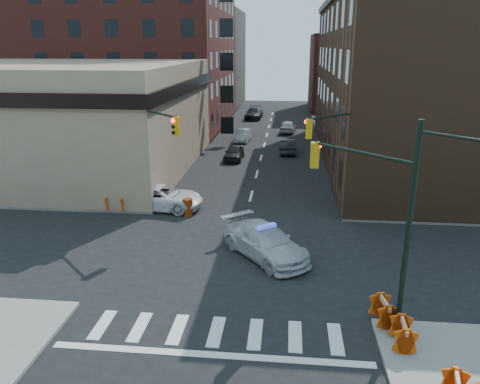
% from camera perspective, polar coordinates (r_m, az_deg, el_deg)
% --- Properties ---
extents(ground, '(140.00, 140.00, 0.00)m').
position_cam_1_polar(ground, '(24.51, -0.51, -7.73)').
color(ground, black).
rests_on(ground, ground).
extents(sidewalk_nw, '(34.00, 54.50, 0.15)m').
position_cam_1_polar(sidewalk_nw, '(61.30, -18.94, 6.87)').
color(sidewalk_nw, gray).
rests_on(sidewalk_nw, ground).
extents(sidewalk_ne, '(34.00, 54.50, 0.15)m').
position_cam_1_polar(sidewalk_ne, '(59.41, 26.10, 5.71)').
color(sidewalk_ne, gray).
rests_on(sidewalk_ne, ground).
extents(bank_building, '(22.00, 22.00, 9.00)m').
position_cam_1_polar(bank_building, '(43.58, -21.00, 8.55)').
color(bank_building, '#9E8367').
rests_on(bank_building, ground).
extents(apartment_block, '(25.00, 25.00, 24.00)m').
position_cam_1_polar(apartment_block, '(65.49, -13.53, 18.46)').
color(apartment_block, maroon).
rests_on(apartment_block, ground).
extents(commercial_row_ne, '(14.00, 34.00, 14.00)m').
position_cam_1_polar(commercial_row_ne, '(45.88, 19.57, 12.25)').
color(commercial_row_ne, '#4E311F').
rests_on(commercial_row_ne, ground).
extents(filler_nw, '(20.00, 18.00, 16.00)m').
position_cam_1_polar(filler_nw, '(86.06, -6.79, 15.82)').
color(filler_nw, brown).
rests_on(filler_nw, ground).
extents(filler_ne, '(16.00, 16.00, 12.00)m').
position_cam_1_polar(filler_ne, '(80.97, 14.47, 13.88)').
color(filler_ne, maroon).
rests_on(filler_ne, ground).
extents(signal_pole_se, '(5.40, 5.27, 8.00)m').
position_cam_1_polar(signal_pole_se, '(17.87, 17.02, -2.39)').
color(signal_pole_se, black).
rests_on(signal_pole_se, sidewalk_se).
extents(signal_pole_nw, '(3.58, 3.67, 8.00)m').
position_cam_1_polar(signal_pole_nw, '(29.25, -10.87, 5.14)').
color(signal_pole_nw, black).
rests_on(signal_pole_nw, sidewalk_nw).
extents(signal_pole_ne, '(3.67, 3.58, 8.00)m').
position_cam_1_polar(signal_pole_ne, '(28.25, 12.58, 4.60)').
color(signal_pole_ne, black).
rests_on(signal_pole_ne, sidewalk_ne).
extents(tree_ne_near, '(3.00, 3.00, 4.85)m').
position_cam_1_polar(tree_ne_near, '(48.78, 11.86, 8.97)').
color(tree_ne_near, black).
rests_on(tree_ne_near, sidewalk_ne).
extents(tree_ne_far, '(3.00, 3.00, 4.85)m').
position_cam_1_polar(tree_ne_far, '(56.68, 11.08, 10.18)').
color(tree_ne_far, black).
rests_on(tree_ne_far, sidewalk_ne).
extents(police_car, '(5.30, 5.80, 1.63)m').
position_cam_1_polar(police_car, '(24.11, 3.08, -6.09)').
color(police_car, silver).
rests_on(police_car, ground).
extents(pickup, '(5.90, 3.16, 1.58)m').
position_cam_1_polar(pickup, '(31.47, -9.69, -0.62)').
color(pickup, white).
rests_on(pickup, ground).
extents(parked_car_wnear, '(1.77, 4.12, 1.38)m').
position_cam_1_polar(parked_car_wnear, '(44.36, -0.73, 4.83)').
color(parked_car_wnear, black).
rests_on(parked_car_wnear, ground).
extents(parked_car_wfar, '(1.81, 4.22, 1.35)m').
position_cam_1_polar(parked_car_wfar, '(52.95, 0.37, 6.91)').
color(parked_car_wfar, '#97999F').
rests_on(parked_car_wfar, ground).
extents(parked_car_wdeep, '(2.54, 5.73, 1.64)m').
position_cam_1_polar(parked_car_wdeep, '(69.43, 1.72, 9.58)').
color(parked_car_wdeep, black).
rests_on(parked_car_wdeep, ground).
extents(parked_car_enear, '(1.71, 4.33, 1.40)m').
position_cam_1_polar(parked_car_enear, '(47.35, 5.79, 5.58)').
color(parked_car_enear, black).
rests_on(parked_car_enear, ground).
extents(parked_car_efar, '(2.21, 4.53, 1.49)m').
position_cam_1_polar(parked_car_efar, '(58.68, 5.86, 7.94)').
color(parked_car_efar, '#9C9EA5').
rests_on(parked_car_efar, ground).
extents(pedestrian_a, '(0.75, 0.75, 1.76)m').
position_cam_1_polar(pedestrian_a, '(31.00, -11.92, -0.56)').
color(pedestrian_a, black).
rests_on(pedestrian_a, sidewalk_nw).
extents(pedestrian_b, '(0.82, 0.67, 1.58)m').
position_cam_1_polar(pedestrian_b, '(31.95, -16.57, -0.54)').
color(pedestrian_b, black).
rests_on(pedestrian_b, sidewalk_nw).
extents(pedestrian_c, '(0.95, 0.99, 1.65)m').
position_cam_1_polar(pedestrian_c, '(36.09, -19.79, 1.25)').
color(pedestrian_c, '#1E232D').
rests_on(pedestrian_c, sidewalk_nw).
extents(barrel_road, '(0.68, 0.68, 1.06)m').
position_cam_1_polar(barrel_road, '(26.47, 1.52, -4.50)').
color(barrel_road, red).
rests_on(barrel_road, ground).
extents(barrel_bank, '(0.79, 0.79, 1.12)m').
position_cam_1_polar(barrel_bank, '(29.99, -6.39, -1.85)').
color(barrel_bank, '#E34A0A').
rests_on(barrel_bank, ground).
extents(barricade_se_a, '(0.83, 1.36, 0.96)m').
position_cam_1_polar(barricade_se_a, '(19.46, 17.12, -13.70)').
color(barricade_se_a, '#CC3F09').
rests_on(barricade_se_a, sidewalk_se).
extents(barricade_se_b, '(0.71, 1.31, 0.96)m').
position_cam_1_polar(barricade_se_b, '(18.34, 19.25, -16.03)').
color(barricade_se_b, '#C86809').
rests_on(barricade_se_b, sidewalk_se).
extents(barricade_nw_a, '(1.26, 0.72, 0.91)m').
position_cam_1_polar(barricade_nw_a, '(31.12, -11.23, -1.27)').
color(barricade_nw_a, red).
rests_on(barricade_nw_a, sidewalk_nw).
extents(barricade_nw_b, '(1.38, 0.72, 1.02)m').
position_cam_1_polar(barricade_nw_b, '(31.39, -14.94, -1.27)').
color(barricade_nw_b, '#D44E0A').
rests_on(barricade_nw_b, sidewalk_nw).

